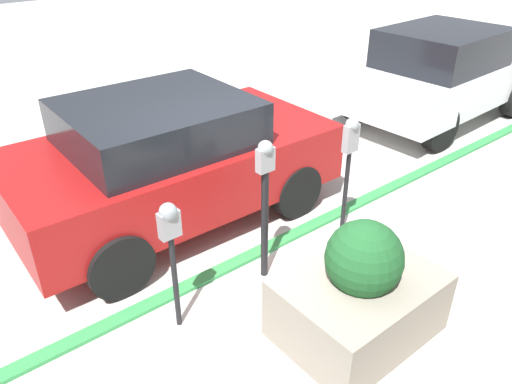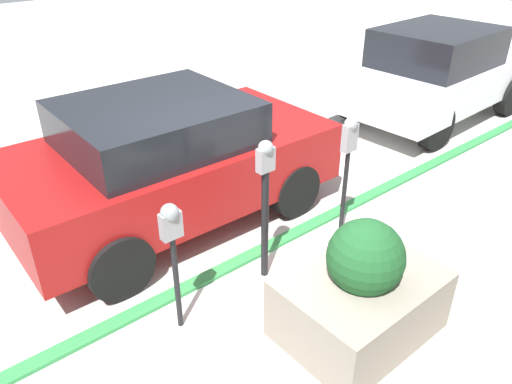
% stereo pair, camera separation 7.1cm
% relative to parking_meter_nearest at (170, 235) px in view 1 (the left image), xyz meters
% --- Properties ---
extents(ground_plane, '(40.00, 40.00, 0.00)m').
position_rel_parking_meter_nearest_xyz_m(ground_plane, '(1.12, 0.31, -1.01)').
color(ground_plane, beige).
extents(curb_strip, '(24.50, 0.16, 0.04)m').
position_rel_parking_meter_nearest_xyz_m(curb_strip, '(1.12, 0.39, -0.99)').
color(curb_strip, '#338C47').
rests_on(curb_strip, ground_plane).
extents(parking_meter_nearest, '(0.19, 0.16, 1.33)m').
position_rel_parking_meter_nearest_xyz_m(parking_meter_nearest, '(0.00, 0.00, 0.00)').
color(parking_meter_nearest, black).
rests_on(parking_meter_nearest, ground_plane).
extents(parking_meter_second, '(0.18, 0.15, 1.56)m').
position_rel_parking_meter_nearest_xyz_m(parking_meter_second, '(1.10, 0.06, 0.01)').
color(parking_meter_second, black).
rests_on(parking_meter_second, ground_plane).
extents(parking_meter_middle, '(0.18, 0.15, 1.49)m').
position_rel_parking_meter_nearest_xyz_m(parking_meter_middle, '(2.30, 0.05, 0.11)').
color(parking_meter_middle, black).
rests_on(parking_meter_middle, ground_plane).
extents(planter_box, '(1.39, 1.04, 1.17)m').
position_rel_parking_meter_nearest_xyz_m(planter_box, '(1.22, -1.11, -0.57)').
color(planter_box, gray).
rests_on(planter_box, ground_plane).
extents(parked_car_middle, '(3.88, 2.05, 1.56)m').
position_rel_parking_meter_nearest_xyz_m(parked_car_middle, '(0.95, 1.66, -0.19)').
color(parked_car_middle, maroon).
rests_on(parked_car_middle, ground_plane).
extents(parked_car_rear, '(4.00, 1.99, 1.65)m').
position_rel_parking_meter_nearest_xyz_m(parked_car_rear, '(6.49, 1.58, -0.16)').
color(parked_car_rear, silver).
rests_on(parked_car_rear, ground_plane).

